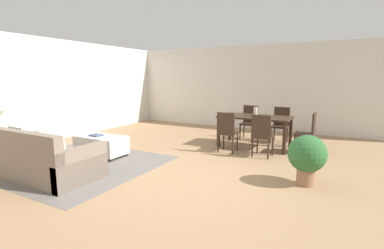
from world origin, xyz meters
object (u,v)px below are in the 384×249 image
(dining_chair_near_left, at_px, (227,130))
(dining_chair_near_right, at_px, (262,133))
(dining_chair_far_left, at_px, (249,120))
(book_on_ottoman, at_px, (96,135))
(potted_plant, at_px, (307,156))
(dining_table, at_px, (255,120))
(dining_chair_head_east, at_px, (309,131))
(couch, at_px, (42,160))
(ottoman_table, at_px, (101,145))
(vase_centerpiece, at_px, (255,112))
(side_table, at_px, (0,143))
(dining_chair_far_right, at_px, (281,123))

(dining_chair_near_left, distance_m, dining_chair_near_right, 0.80)
(dining_chair_near_left, bearing_deg, dining_chair_far_left, 89.87)
(dining_chair_near_right, xyz_separation_m, book_on_ottoman, (-3.17, -1.59, -0.07))
(book_on_ottoman, distance_m, potted_plant, 4.22)
(dining_table, height_order, dining_chair_near_right, dining_chair_near_right)
(dining_chair_head_east, bearing_deg, couch, -135.31)
(ottoman_table, height_order, dining_chair_head_east, dining_chair_head_east)
(vase_centerpiece, bearing_deg, potted_plant, -54.94)
(vase_centerpiece, relative_size, potted_plant, 0.28)
(ottoman_table, height_order, dining_chair_near_left, dining_chair_near_left)
(dining_chair_near_right, bearing_deg, side_table, -145.42)
(side_table, height_order, dining_chair_near_right, dining_chair_near_right)
(dining_chair_far_right, distance_m, potted_plant, 3.01)
(dining_table, xyz_separation_m, dining_chair_far_left, (-0.39, 0.84, -0.15))
(vase_centerpiece, bearing_deg, dining_chair_far_left, 115.10)
(dining_chair_far_right, xyz_separation_m, dining_chair_head_east, (0.77, -0.82, 0.00))
(vase_centerpiece, relative_size, book_on_ottoman, 0.87)
(side_table, relative_size, dining_chair_near_right, 0.59)
(potted_plant, bearing_deg, vase_centerpiece, 125.06)
(dining_chair_near_right, relative_size, dining_chair_far_left, 1.00)
(dining_chair_near_left, relative_size, book_on_ottoman, 3.54)
(dining_chair_near_right, xyz_separation_m, vase_centerpiece, (-0.38, 0.79, 0.35))
(side_table, bearing_deg, potted_plant, 18.04)
(couch, xyz_separation_m, dining_chair_near_left, (2.20, 2.99, 0.23))
(couch, xyz_separation_m, dining_chair_near_right, (2.99, 2.97, 0.23))
(dining_chair_far_left, bearing_deg, side_table, -127.03)
(couch, distance_m, potted_plant, 4.39)
(side_table, xyz_separation_m, dining_chair_far_right, (4.33, 4.58, 0.09))
(vase_centerpiece, bearing_deg, dining_table, 113.50)
(potted_plant, bearing_deg, book_on_ottoman, -175.01)
(ottoman_table, bearing_deg, dining_chair_head_east, 31.00)
(dining_chair_far_right, bearing_deg, side_table, -133.40)
(book_on_ottoman, relative_size, potted_plant, 0.32)
(dining_chair_far_left, bearing_deg, dining_chair_head_east, -27.95)
(dining_chair_far_right, relative_size, vase_centerpiece, 4.08)
(dining_chair_near_left, height_order, dining_chair_near_right, same)
(dining_chair_near_left, xyz_separation_m, potted_plant, (1.83, -1.24, -0.04))
(dining_table, distance_m, book_on_ottoman, 3.69)
(ottoman_table, bearing_deg, dining_table, 41.50)
(side_table, bearing_deg, dining_chair_far_right, 46.60)
(dining_table, xyz_separation_m, book_on_ottoman, (-2.78, -2.42, -0.22))
(side_table, bearing_deg, dining_chair_near_right, 34.58)
(dining_chair_near_left, bearing_deg, couch, -126.33)
(dining_chair_near_left, relative_size, dining_chair_far_left, 1.00)
(ottoman_table, bearing_deg, book_on_ottoman, -153.32)
(side_table, distance_m, dining_chair_near_left, 4.57)
(dining_table, distance_m, dining_chair_near_right, 0.94)
(dining_table, relative_size, dining_chair_near_right, 1.83)
(dining_chair_near_left, bearing_deg, dining_chair_far_right, 62.22)
(vase_centerpiece, bearing_deg, book_on_ottoman, -139.63)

